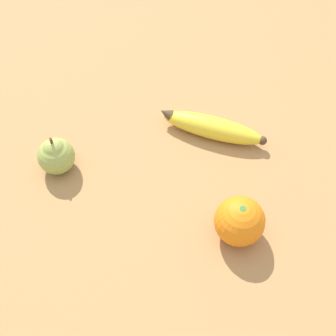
# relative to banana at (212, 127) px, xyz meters

# --- Properties ---
(ground_plane) EXTENTS (3.00, 3.00, 0.00)m
(ground_plane) POSITION_rel_banana_xyz_m (-0.18, -0.12, -0.02)
(ground_plane) COLOR #A87A47
(banana) EXTENTS (0.20, 0.14, 0.04)m
(banana) POSITION_rel_banana_xyz_m (0.00, 0.00, 0.00)
(banana) COLOR yellow
(banana) RESTS_ON ground_plane
(orange) EXTENTS (0.08, 0.08, 0.08)m
(orange) POSITION_rel_banana_xyz_m (-0.02, -0.22, 0.02)
(orange) COLOR orange
(orange) RESTS_ON ground_plane
(pear) EXTENTS (0.07, 0.07, 0.09)m
(pear) POSITION_rel_banana_xyz_m (-0.30, -0.01, 0.02)
(pear) COLOR #99A84C
(pear) RESTS_ON ground_plane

